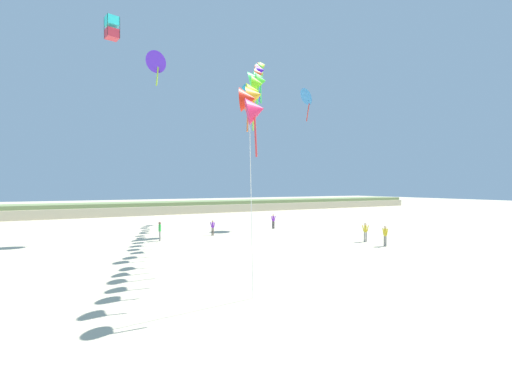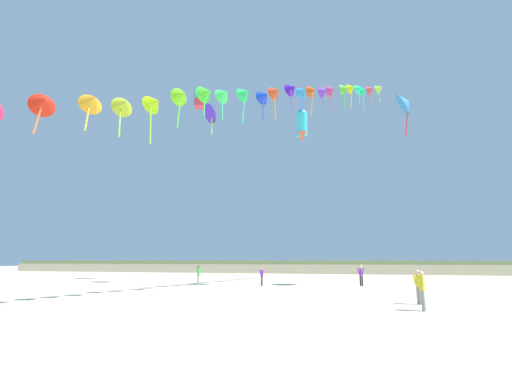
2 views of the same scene
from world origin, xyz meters
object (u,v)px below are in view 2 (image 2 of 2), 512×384
at_px(person_mid_center, 198,274).
at_px(large_kite_mid_trail, 201,99).
at_px(person_far_right, 422,288).
at_px(person_near_left, 418,284).
at_px(large_kite_outer_drift, 405,103).
at_px(large_kite_low_lead, 212,113).
at_px(person_far_left, 262,275).
at_px(person_near_right, 361,274).
at_px(large_kite_high_solo, 302,124).

distance_m(person_mid_center, large_kite_mid_trail, 21.50).
bearing_deg(large_kite_mid_trail, person_mid_center, -63.34).
distance_m(person_mid_center, person_far_right, 19.76).
xyz_separation_m(person_near_left, large_kite_outer_drift, (2.46, 11.66, 15.13)).
height_order(person_near_left, large_kite_low_lead, large_kite_low_lead).
bearing_deg(person_far_left, person_near_left, -44.19).
distance_m(person_near_right, large_kite_high_solo, 14.34).
height_order(person_near_right, large_kite_mid_trail, large_kite_mid_trail).
xyz_separation_m(large_kite_mid_trail, large_kite_outer_drift, (21.86, -4.21, -5.12)).
bearing_deg(person_mid_center, person_near_right, 11.42).
relative_size(person_near_left, person_far_left, 1.11).
bearing_deg(large_kite_mid_trail, large_kite_outer_drift, -10.89).
distance_m(person_near_right, person_far_left, 8.56).
relative_size(person_near_left, person_mid_center, 0.98).
height_order(large_kite_mid_trail, large_kite_outer_drift, large_kite_mid_trail).
xyz_separation_m(large_kite_low_lead, large_kite_high_solo, (9.15, -0.77, -2.43)).
height_order(large_kite_high_solo, large_kite_outer_drift, large_kite_outer_drift).
xyz_separation_m(person_far_left, large_kite_mid_trail, (-8.79, 5.55, 20.35)).
bearing_deg(person_mid_center, person_far_right, -36.74).
bearing_deg(person_near_right, large_kite_high_solo, -157.23).
distance_m(large_kite_mid_trail, large_kite_high_solo, 15.39).
bearing_deg(large_kite_high_solo, person_near_right, 22.77).
distance_m(person_near_left, person_near_right, 12.37).
xyz_separation_m(person_mid_center, person_far_left, (5.53, 0.96, -0.12)).
bearing_deg(person_near_left, person_far_right, -97.07).
xyz_separation_m(person_near_right, person_mid_center, (-13.89, -2.81, 0.01)).
bearing_deg(person_far_left, large_kite_high_solo, -0.70).
bearing_deg(large_kite_low_lead, large_kite_high_solo, -4.78).
bearing_deg(person_near_left, large_kite_high_solo, 123.35).
height_order(person_near_left, person_far_right, person_far_right).
bearing_deg(person_near_right, large_kite_low_lead, -175.28).
height_order(person_near_right, person_far_left, person_near_right).
height_order(large_kite_low_lead, large_kite_mid_trail, large_kite_mid_trail).
bearing_deg(large_kite_outer_drift, person_near_left, -101.90).
xyz_separation_m(person_near_right, person_far_left, (-8.36, -1.85, -0.11)).
bearing_deg(large_kite_low_lead, person_near_right, 4.72).
bearing_deg(person_near_left, large_kite_outer_drift, 78.10).
xyz_separation_m(person_far_right, large_kite_low_lead, (-15.60, 13.50, 15.92)).
xyz_separation_m(person_near_left, large_kite_low_lead, (-15.91, 11.03, 15.93)).
xyz_separation_m(person_mid_center, large_kite_outer_drift, (18.59, 2.30, 15.11)).
height_order(person_far_left, large_kite_low_lead, large_kite_low_lead).
relative_size(large_kite_low_lead, large_kite_mid_trail, 1.54).
xyz_separation_m(person_far_right, large_kite_outer_drift, (2.76, 14.12, 15.13)).
height_order(person_near_left, person_mid_center, person_mid_center).
bearing_deg(large_kite_low_lead, person_far_right, -40.86).
bearing_deg(large_kite_outer_drift, person_far_left, -174.14).
relative_size(large_kite_low_lead, large_kite_high_solo, 1.12).
xyz_separation_m(person_near_left, person_far_left, (-10.61, 10.32, -0.09)).
bearing_deg(large_kite_low_lead, person_far_left, -7.72).
height_order(person_mid_center, large_kite_mid_trail, large_kite_mid_trail).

